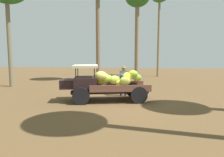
{
  "coord_description": "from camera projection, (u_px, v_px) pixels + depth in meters",
  "views": [
    {
      "loc": [
        -1.45,
        10.18,
        2.29
      ],
      "look_at": [
        0.05,
        0.07,
        1.16
      ],
      "focal_mm": 32.02,
      "sensor_mm": 36.0,
      "label": 1
    }
  ],
  "objects": [
    {
      "name": "ground_plane",
      "position": [
        113.0,
        100.0,
        10.48
      ],
      "size": [
        60.0,
        60.0,
        0.0
      ],
      "primitive_type": "plane",
      "color": "brown"
    },
    {
      "name": "farmer",
      "position": [
        123.0,
        79.0,
        11.59
      ],
      "size": [
        0.54,
        0.49,
        1.75
      ],
      "rotation": [
        0.0,
        0.0,
        1.82
      ],
      "color": "#404242",
      "rests_on": "ground"
    },
    {
      "name": "forest_tree_6",
      "position": [
        137.0,
        2.0,
        19.97
      ],
      "size": [
        2.45,
        2.45,
        9.18
      ],
      "color": "#7F6D50",
      "rests_on": "ground"
    },
    {
      "name": "truck",
      "position": [
        102.0,
        83.0,
        10.31
      ],
      "size": [
        4.65,
        2.58,
        1.85
      ],
      "rotation": [
        0.0,
        0.0,
        0.24
      ],
      "color": "black",
      "rests_on": "ground"
    }
  ]
}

